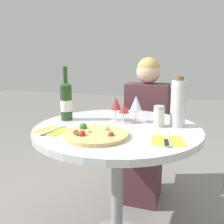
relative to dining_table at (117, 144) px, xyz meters
name	(u,v)px	position (x,y,z in m)	size (l,w,h in m)	color
dining_table	(117,144)	(0.00, 0.00, 0.00)	(0.98, 0.98, 0.77)	gray
chair_behind_diner	(147,140)	(0.05, 0.80, -0.23)	(0.37, 0.37, 0.90)	slate
seated_diner	(145,134)	(0.05, 0.66, -0.13)	(0.35, 0.46, 1.17)	#512D33
pizza_large	(95,134)	(-0.06, -0.21, 0.12)	(0.34, 0.34, 0.05)	#DBB26B
wine_bottle	(66,101)	(-0.36, 0.06, 0.24)	(0.08, 0.08, 0.34)	#23471E
tall_carafe	(178,103)	(0.33, 0.11, 0.25)	(0.09, 0.09, 0.29)	silver
sugar_shaker	(159,116)	(0.23, 0.08, 0.17)	(0.06, 0.06, 0.12)	silver
wine_glass_center	(124,108)	(0.01, 0.09, 0.20)	(0.06, 0.06, 0.13)	silver
wine_glass_back_right	(136,103)	(0.08, 0.14, 0.23)	(0.07, 0.07, 0.17)	silver
wine_glass_back_left	(116,104)	(-0.05, 0.14, 0.22)	(0.08, 0.08, 0.15)	silver
place_setting_left	(52,131)	(-0.32, -0.20, 0.11)	(0.18, 0.19, 0.01)	yellow
place_setting_right	(167,141)	(0.31, -0.17, 0.11)	(0.18, 0.19, 0.01)	yellow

